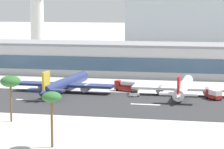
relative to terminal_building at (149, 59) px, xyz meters
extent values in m
plane|color=#B2AFA8|center=(12.07, -72.26, -6.89)|extent=(1400.00, 1400.00, 0.00)
cube|color=#2D2D30|center=(12.07, -71.08, -6.85)|extent=(800.00, 42.05, 0.08)
cube|color=white|center=(-26.66, -71.08, -6.80)|extent=(12.00, 1.20, 0.01)
cube|color=white|center=(11.09, -71.08, -6.80)|extent=(12.00, 1.20, 0.01)
cube|color=#B7BABC|center=(0.00, 0.06, -0.50)|extent=(159.32, 26.35, 12.77)
cube|color=#38516B|center=(0.00, -13.27, -1.14)|extent=(154.54, 0.30, 5.75)
cube|color=gray|center=(0.00, 0.06, 6.38)|extent=(160.92, 26.62, 1.00)
cylinder|color=silver|center=(-67.06, 44.35, 12.21)|extent=(7.08, 7.08, 38.19)
cube|color=#A8B2BC|center=(23.81, 126.92, 14.68)|extent=(111.58, 34.29, 43.14)
cylinder|color=navy|center=(-21.40, -52.94, -3.82)|extent=(5.92, 39.79, 3.96)
sphere|color=navy|center=(-20.42, -33.15, -3.82)|extent=(3.77, 3.77, 3.77)
cone|color=navy|center=(-22.38, -72.74, -3.82)|extent=(3.92, 7.30, 3.57)
cube|color=navy|center=(-21.44, -53.74, -4.21)|extent=(35.06, 7.66, 0.87)
cylinder|color=gray|center=(-13.62, -54.12, -4.91)|extent=(2.85, 5.67, 2.58)
cylinder|color=gray|center=(-29.26, -53.35, -4.91)|extent=(2.85, 5.67, 2.58)
cube|color=navy|center=(-22.30, -71.16, -3.42)|extent=(11.98, 3.85, 0.70)
cube|color=gold|center=(-22.30, -71.16, -0.64)|extent=(0.90, 5.38, 6.34)
cylinder|color=black|center=(-21.50, -54.92, -6.34)|extent=(0.71, 0.71, 1.09)
cylinder|color=white|center=(19.71, -51.24, -4.05)|extent=(3.74, 36.63, 3.66)
sphere|color=white|center=(19.75, -32.93, -4.05)|extent=(3.48, 3.48, 3.48)
cone|color=white|center=(19.67, -69.55, -4.05)|extent=(3.31, 6.60, 3.30)
cube|color=white|center=(19.71, -51.97, -4.42)|extent=(34.87, 5.57, 0.81)
cylinder|color=gray|center=(27.55, -51.99, -5.06)|extent=(2.39, 5.13, 2.38)
cylinder|color=gray|center=(11.86, -51.95, -5.06)|extent=(2.39, 5.13, 2.38)
cube|color=white|center=(19.67, -68.08, -3.68)|extent=(11.86, 3.05, 0.64)
cube|color=red|center=(19.67, -68.08, -1.12)|extent=(0.60, 4.95, 5.86)
cylinder|color=black|center=(19.70, -53.07, -6.38)|extent=(0.66, 0.66, 1.01)
cube|color=white|center=(3.89, -57.78, -6.09)|extent=(3.56, 3.08, 1.00)
cube|color=black|center=(3.89, -57.78, -5.14)|extent=(2.31, 2.12, 0.90)
cylinder|color=black|center=(5.26, -57.84, -6.59)|extent=(0.66, 0.56, 0.60)
cylinder|color=black|center=(4.40, -56.50, -6.59)|extent=(0.66, 0.56, 0.60)
cylinder|color=black|center=(3.38, -59.06, -6.59)|extent=(0.66, 0.56, 0.60)
cylinder|color=black|center=(2.51, -57.71, -6.59)|extent=(0.66, 0.56, 0.60)
cube|color=#B2231E|center=(-0.90, -46.68, -5.74)|extent=(8.89, 5.13, 1.40)
cylinder|color=silver|center=(0.07, -47.00, -3.99)|extent=(6.15, 3.80, 2.10)
cube|color=#B2231E|center=(-3.97, -45.67, -4.14)|extent=(2.69, 2.91, 1.80)
cylinder|color=black|center=(-3.32, -44.52, -6.44)|extent=(0.94, 0.55, 0.90)
cylinder|color=black|center=(-4.13, -46.99, -6.44)|extent=(0.94, 0.55, 0.90)
cylinder|color=black|center=(2.33, -46.38, -6.44)|extent=(0.94, 0.55, 0.90)
cylinder|color=black|center=(1.52, -48.85, -6.44)|extent=(0.94, 0.55, 0.90)
cube|color=#B2231E|center=(30.02, -57.60, -5.84)|extent=(5.56, 6.22, 1.20)
cube|color=silver|center=(30.46, -58.17, -4.44)|extent=(4.46, 4.83, 1.60)
cube|color=#B2231E|center=(28.70, -55.89, -4.49)|extent=(2.77, 2.68, 1.50)
cylinder|color=black|center=(29.69, -55.21, -6.44)|extent=(0.77, 0.88, 0.90)
cylinder|color=black|center=(27.79, -56.67, -6.44)|extent=(0.77, 0.88, 0.90)
cylinder|color=black|center=(32.25, -58.53, -6.44)|extent=(0.77, 0.88, 0.90)
cylinder|color=black|center=(30.35, -60.00, -6.44)|extent=(0.77, 0.88, 0.90)
cylinder|color=brown|center=(-2.16, -125.55, -1.36)|extent=(0.55, 0.55, 11.06)
ellipsoid|color=#2D602D|center=(-2.16, -125.55, 4.17)|extent=(4.30, 4.30, 2.36)
cylinder|color=brown|center=(-21.11, -102.76, -1.52)|extent=(0.54, 0.54, 10.73)
ellipsoid|color=#2D602D|center=(-21.11, -102.76, 3.84)|extent=(5.42, 5.42, 2.98)
camera|label=1|loc=(35.55, -237.17, 24.19)|focal=88.77mm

